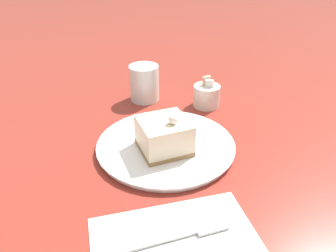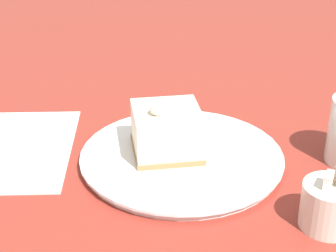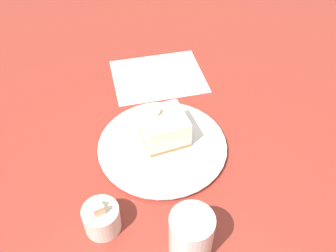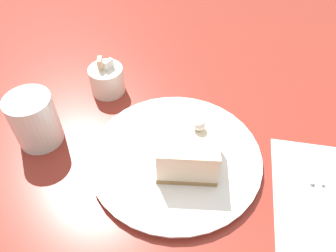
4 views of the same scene
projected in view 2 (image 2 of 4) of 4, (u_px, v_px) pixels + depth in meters
name	position (u px, v px, depth m)	size (l,w,h in m)	color
ground_plane	(167.00, 156.00, 0.79)	(4.00, 4.00, 0.00)	maroon
plate	(182.00, 158.00, 0.77)	(0.28, 0.28, 0.01)	white
cake_slice	(168.00, 131.00, 0.76)	(0.11, 0.11, 0.08)	#9E7547
napkin	(5.00, 148.00, 0.81)	(0.21, 0.25, 0.00)	white
fork	(22.00, 151.00, 0.79)	(0.04, 0.17, 0.00)	silver
sugar_bowl	(330.00, 205.00, 0.64)	(0.07, 0.07, 0.08)	silver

